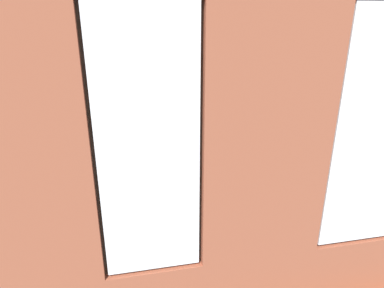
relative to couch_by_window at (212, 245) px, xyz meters
The scene contains 17 objects.
ground_plane 2.23m from the couch_by_window, 97.30° to the right, with size 7.22×6.41×0.10m, color brown.
brick_wall_with_windows 1.59m from the couch_by_window, 113.25° to the left, with size 6.62×0.30×3.55m.
couch_by_window is the anchor object (origin of this frame).
couch_left 3.21m from the couch_by_window, 154.28° to the right, with size 0.89×1.78×0.80m.
coffee_table 2.47m from the couch_by_window, 85.53° to the right, with size 1.47×0.73×0.43m.
cup_ceramic 2.36m from the couch_by_window, 87.99° to the right, with size 0.09×0.09×0.11m, color #4C4C51.
remote_silver 2.58m from the couch_by_window, 81.63° to the right, with size 0.05×0.17×0.02m, color #B2B2B7.
remote_gray 2.47m from the couch_by_window, 85.53° to the right, with size 0.05×0.17×0.02m, color #59595B.
remote_black 2.44m from the couch_by_window, 74.96° to the right, with size 0.05×0.17×0.02m, color black.
media_console 3.42m from the couch_by_window, 38.46° to the right, with size 1.07×0.42×0.60m, color black.
tv_flatscreen 3.48m from the couch_by_window, 38.50° to the right, with size 0.99×0.20×0.71m.
papasan_chair 4.24m from the couch_by_window, 89.97° to the right, with size 1.03×1.03×0.67m.
potted_plant_by_left_couch 3.69m from the couch_by_window, 132.38° to the right, with size 0.28×0.28×0.50m.
potted_plant_foreground_right 4.95m from the couch_by_window, 61.28° to the right, with size 0.80×0.74×1.15m.
potted_plant_between_couches 1.58m from the couch_by_window, behind, with size 1.00×1.26×1.50m.
potted_plant_mid_room_small 3.03m from the couch_by_window, 106.90° to the right, with size 0.35×0.35×0.59m.
potted_plant_corner_near_left 5.34m from the couch_by_window, 124.60° to the right, with size 1.09×0.96×1.37m.
Camera 1 is at (1.18, 5.33, 2.83)m, focal length 32.00 mm.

